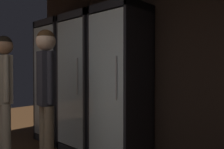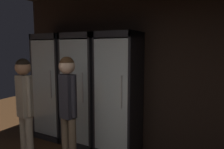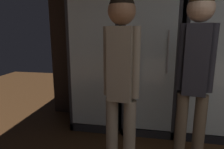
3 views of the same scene
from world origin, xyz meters
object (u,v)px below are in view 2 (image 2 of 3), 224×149
Objects in this scene: cooler_left at (85,90)px; shopper_near at (68,102)px; cooler_far_left at (56,87)px; cooler_center at (120,95)px; shopper_far at (25,102)px.

shopper_near is (0.38, -0.93, 0.04)m from cooler_left.
cooler_far_left is 0.72m from cooler_left.
shopper_far is (-0.95, -1.15, 0.02)m from cooler_center.
shopper_near is at bearing -67.62° from cooler_left.
cooler_far_left is 1.00× the size of cooler_left.
cooler_center is 0.99m from shopper_near.
cooler_left and cooler_center have the same top height.
cooler_center is (1.44, -0.00, -0.00)m from cooler_far_left.
shopper_far is (-0.23, -1.15, 0.01)m from cooler_left.
shopper_far is at bearing -101.52° from cooler_left.
cooler_center is 1.22× the size of shopper_near.
shopper_near is at bearing -40.13° from cooler_far_left.
cooler_far_left is 1.44m from shopper_near.
cooler_left is at bearing 78.48° from shopper_far.
shopper_far is at bearing -129.73° from cooler_center.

